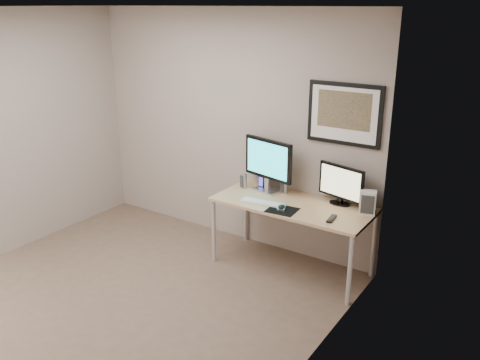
% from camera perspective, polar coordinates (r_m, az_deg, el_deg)
% --- Properties ---
extents(floor, '(3.60, 3.60, 0.00)m').
position_cam_1_polar(floor, '(5.02, -12.40, -12.80)').
color(floor, brown).
rests_on(floor, ground).
extents(room, '(3.60, 3.60, 3.60)m').
position_cam_1_polar(room, '(4.70, -9.92, 6.87)').
color(room, white).
rests_on(room, ground).
extents(desk, '(1.60, 0.70, 0.73)m').
position_cam_1_polar(desk, '(5.14, 5.90, -3.31)').
color(desk, '#986D49').
rests_on(desk, floor).
extents(framed_art, '(0.75, 0.04, 0.60)m').
position_cam_1_polar(framed_art, '(5.01, 11.63, 7.27)').
color(framed_art, black).
rests_on(framed_art, room).
extents(monitor_large, '(0.62, 0.26, 0.57)m').
position_cam_1_polar(monitor_large, '(5.33, 3.17, 1.94)').
color(monitor_large, '#ACACB0').
rests_on(monitor_large, desk).
extents(monitor_tv, '(0.51, 0.17, 0.40)m').
position_cam_1_polar(monitor_tv, '(5.09, 11.27, -0.45)').
color(monitor_tv, black).
rests_on(monitor_tv, desk).
extents(speaker_left, '(0.08, 0.08, 0.16)m').
position_cam_1_polar(speaker_left, '(5.49, 0.44, -0.09)').
color(speaker_left, '#ACACB0').
rests_on(speaker_left, desk).
extents(speaker_right, '(0.08, 0.08, 0.16)m').
position_cam_1_polar(speaker_right, '(5.36, 5.02, -0.66)').
color(speaker_right, '#ACACB0').
rests_on(speaker_right, desk).
extents(phone_dock, '(0.08, 0.08, 0.15)m').
position_cam_1_polar(phone_dock, '(5.47, 2.39, -0.25)').
color(phone_dock, black).
rests_on(phone_dock, desk).
extents(keyboard, '(0.48, 0.17, 0.02)m').
position_cam_1_polar(keyboard, '(5.10, 2.56, -2.53)').
color(keyboard, silver).
rests_on(keyboard, desk).
extents(mousepad, '(0.30, 0.27, 0.00)m').
position_cam_1_polar(mousepad, '(4.94, 4.76, -3.38)').
color(mousepad, black).
rests_on(mousepad, desk).
extents(mouse, '(0.10, 0.13, 0.04)m').
position_cam_1_polar(mouse, '(4.95, 4.67, -3.07)').
color(mouse, black).
rests_on(mouse, mousepad).
extents(remote, '(0.07, 0.19, 0.02)m').
position_cam_1_polar(remote, '(4.79, 10.24, -4.27)').
color(remote, black).
rests_on(remote, desk).
extents(fan_unit, '(0.18, 0.15, 0.23)m').
position_cam_1_polar(fan_unit, '(4.95, 14.15, -2.47)').
color(fan_unit, silver).
rests_on(fan_unit, desk).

